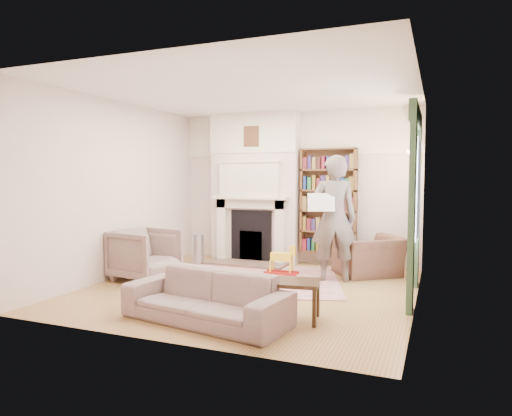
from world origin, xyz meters
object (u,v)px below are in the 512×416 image
at_px(man_reading, 334,219).
at_px(sofa, 206,297).
at_px(armchair_reading, 369,256).
at_px(paraffin_heater, 198,249).
at_px(armchair_left, 145,254).
at_px(bookcase, 328,201).
at_px(coffee_table, 288,300).
at_px(rocking_horse, 281,260).

bearing_deg(man_reading, sofa, 51.26).
xyz_separation_m(armchair_reading, paraffin_heater, (-3.07, -0.17, -0.04)).
distance_m(armchair_left, paraffin_heater, 1.46).
height_order(armchair_left, sofa, armchair_left).
relative_size(bookcase, armchair_left, 2.11).
bearing_deg(paraffin_heater, armchair_reading, 3.18).
height_order(armchair_reading, coffee_table, armchair_reading).
height_order(bookcase, armchair_left, bookcase).
bearing_deg(sofa, bookcase, 91.51).
relative_size(armchair_reading, coffee_table, 1.41).
xyz_separation_m(man_reading, paraffin_heater, (-2.62, 0.43, -0.69)).
height_order(sofa, man_reading, man_reading).
xyz_separation_m(man_reading, rocking_horse, (-0.88, 0.12, -0.73)).
bearing_deg(armchair_left, paraffin_heater, 2.58).
distance_m(armchair_reading, man_reading, 0.99).
height_order(bookcase, coffee_table, bookcase).
height_order(bookcase, rocking_horse, bookcase).
distance_m(armchair_reading, coffee_table, 2.75).
bearing_deg(bookcase, coffee_table, -84.90).
xyz_separation_m(armchair_left, paraffin_heater, (0.12, 1.45, -0.12)).
bearing_deg(man_reading, rocking_horse, -26.88).
bearing_deg(paraffin_heater, man_reading, -9.30).
height_order(man_reading, coffee_table, man_reading).
bearing_deg(man_reading, coffee_table, 68.88).
bearing_deg(bookcase, paraffin_heater, -162.12).
distance_m(coffee_table, rocking_horse, 2.36).
bearing_deg(coffee_table, bookcase, 86.01).
xyz_separation_m(bookcase, coffee_table, (0.29, -3.26, -0.95)).
bearing_deg(rocking_horse, coffee_table, -73.67).
bearing_deg(rocking_horse, armchair_left, -152.68).
relative_size(bookcase, coffee_table, 2.64).
height_order(coffee_table, rocking_horse, rocking_horse).
xyz_separation_m(sofa, coffee_table, (0.82, 0.41, -0.05)).
bearing_deg(bookcase, sofa, -98.15).
bearing_deg(sofa, paraffin_heater, 130.37).
bearing_deg(armchair_reading, man_reading, 16.09).
bearing_deg(rocking_horse, armchair_reading, 15.91).
height_order(armchair_reading, paraffin_heater, armchair_reading).
bearing_deg(rocking_horse, sofa, -93.93).
xyz_separation_m(armchair_left, sofa, (1.86, -1.49, -0.12)).
height_order(sofa, rocking_horse, sofa).
bearing_deg(coffee_table, paraffin_heater, 126.29).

